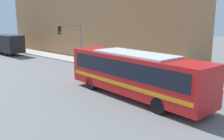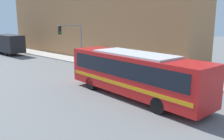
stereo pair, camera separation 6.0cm
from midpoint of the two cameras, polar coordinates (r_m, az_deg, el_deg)
The scene contains 9 objects.
ground_plane at distance 17.73m, azimuth 8.59°, elevation -6.02°, with size 120.00×120.00×0.00m, color slate.
sidewalk at distance 35.96m, azimuth -12.70°, elevation 3.09°, with size 2.84×70.00×0.14m.
building_facade at distance 36.13m, azimuth -4.62°, elevation 10.68°, with size 6.00×32.48×9.30m.
city_bus at distance 16.99m, azimuth 5.17°, elevation -0.42°, with size 3.75×11.37×3.11m.
delivery_truck at distance 40.73m, azimuth -22.94°, elevation 5.62°, with size 2.31×7.88×2.92m.
fire_hydrant at distance 24.04m, azimuth 7.07°, elevation 0.18°, with size 0.26×0.36×0.84m.
traffic_light_pole at distance 29.29m, azimuth -8.87°, elevation 7.60°, with size 3.28×0.35×4.50m.
parking_meter at distance 26.63m, azimuth -0.29°, elevation 2.37°, with size 0.14×0.14×1.25m.
pedestrian_near_corner at distance 29.77m, azimuth -2.76°, elevation 3.56°, with size 0.34×0.34×1.84m.
Camera 2 is at (-13.93, -9.51, 5.43)m, focal length 40.00 mm.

